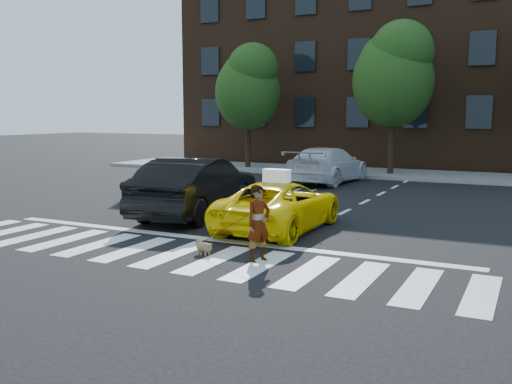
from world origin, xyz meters
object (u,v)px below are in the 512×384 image
white_suv (328,165)px  dog (203,247)px  taxi (280,206)px  tree_mid (394,71)px  black_sedan (197,187)px  tree_left (248,84)px  woman (258,223)px

white_suv → dog: 13.25m
taxi → dog: taxi is taller
tree_mid → white_suv: size_ratio=1.36×
black_sedan → taxi: bearing=159.3°
tree_left → dog: 18.83m
tree_mid → dog: 17.36m
taxi → white_suv: 10.29m
tree_left → tree_mid: 7.51m
black_sedan → woman: bearing=129.1°
tree_left → black_sedan: bearing=-68.9°
taxi → dog: 3.12m
tree_left → taxi: size_ratio=1.47×
black_sedan → woman: black_sedan is taller
tree_left → woman: size_ratio=4.26×
taxi → black_sedan: bearing=-15.1°
white_suv → dog: (1.88, -13.11, -0.58)m
dog → taxi: bearing=106.9°
woman → tree_mid: bearing=29.2°
white_suv → dog: size_ratio=10.58×
tree_mid → dog: bearing=-89.9°
tree_mid → white_suv: tree_mid is taller
woman → black_sedan: bearing=70.0°
tree_mid → woman: bearing=-85.6°
dog → black_sedan: bearing=147.7°
tree_left → taxi: (7.91, -13.65, -3.82)m
tree_left → black_sedan: 14.27m
dog → tree_mid: bearing=114.0°
taxi → white_suv: size_ratio=0.85×
white_suv → woman: (3.14, -13.07, 0.01)m
tree_mid → taxi: tree_mid is taller
dog → white_suv: bearing=122.0°
tree_mid → dog: tree_mid is taller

